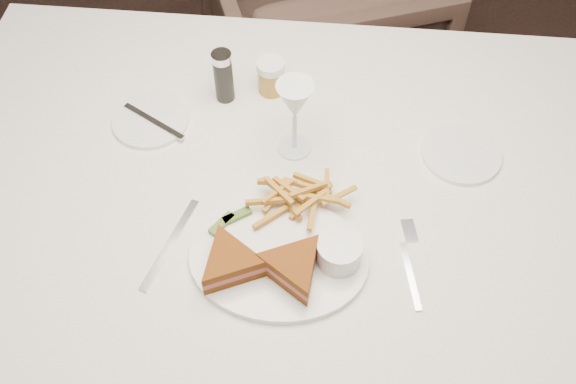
# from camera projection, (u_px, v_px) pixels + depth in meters

# --- Properties ---
(ground) EXTENTS (5.00, 5.00, 0.00)m
(ground) POSITION_uv_depth(u_px,v_px,m) (191.00, 367.00, 1.80)
(ground) COLOR black
(ground) RESTS_ON ground
(table) EXTENTS (1.49, 1.02, 0.75)m
(table) POSITION_uv_depth(u_px,v_px,m) (289.00, 278.00, 1.55)
(table) COLOR white
(table) RESTS_ON ground
(chair_far) EXTENTS (0.86, 0.83, 0.70)m
(chair_far) POSITION_uv_depth(u_px,v_px,m) (316.00, 19.00, 2.15)
(chair_far) COLOR #48342C
(chair_far) RESTS_ON ground
(table_setting) EXTENTS (0.80, 0.63, 0.18)m
(table_setting) POSITION_uv_depth(u_px,v_px,m) (284.00, 201.00, 1.18)
(table_setting) COLOR white
(table_setting) RESTS_ON table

